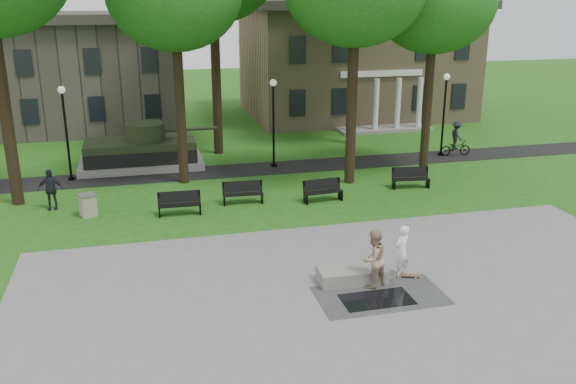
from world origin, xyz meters
name	(u,v)px	position (x,y,z in m)	size (l,w,h in m)	color
ground	(337,256)	(0.00, 0.00, 0.00)	(120.00, 120.00, 0.00)	#204E12
plaza	(393,326)	(0.00, -5.00, 0.01)	(22.00, 16.00, 0.02)	gray
footpath	(266,168)	(0.00, 12.00, 0.01)	(44.00, 2.60, 0.01)	black
building_right	(354,58)	(10.00, 26.00, 4.34)	(17.00, 12.00, 8.60)	#9E8460
building_left	(68,75)	(-11.00, 26.50, 3.60)	(15.00, 10.00, 7.20)	#4C443D
tree_3	(435,2)	(8.00, 9.50, 8.60)	(6.00, 6.00, 11.19)	black
lamp_left	(66,126)	(-10.00, 12.30, 2.79)	(0.36, 0.36, 4.73)	black
lamp_mid	(273,116)	(0.50, 12.30, 2.79)	(0.36, 0.36, 4.73)	black
lamp_right	(444,108)	(10.50, 12.30, 2.79)	(0.36, 0.36, 4.73)	black
tank_monument	(142,151)	(-6.46, 14.00, 0.86)	(7.45, 3.40, 2.40)	gray
puddle	(377,299)	(0.14, -3.43, 0.02)	(2.20, 1.20, 0.00)	black
concrete_block	(352,275)	(-0.17, -2.05, 0.24)	(2.20, 1.00, 0.45)	gray
skateboard	(408,276)	(1.74, -2.20, 0.06)	(0.78, 0.20, 0.07)	brown
skateboarder	(402,251)	(1.54, -2.04, 0.90)	(0.64, 0.42, 1.77)	white
friend_watching	(373,259)	(0.33, -2.56, 0.98)	(0.93, 0.73, 1.92)	tan
pedestrian_walker	(50,189)	(-10.43, 7.86, 0.91)	(1.06, 0.44, 1.81)	#21242C
cyclist	(456,142)	(11.28, 12.06, 0.83)	(1.83, 1.05, 2.02)	black
park_bench_0	(179,203)	(-5.09, 5.80, 0.52)	(1.82, 0.59, 1.00)	black
park_bench_1	(243,192)	(-2.22, 6.63, 0.52)	(1.82, 0.63, 1.00)	black
park_bench_2	(323,190)	(1.34, 6.04, 0.52)	(1.83, 0.68, 1.00)	black
park_bench_3	(410,177)	(6.06, 6.94, 0.52)	(1.84, 0.74, 1.00)	black
trash_bin	(88,205)	(-8.85, 6.57, 0.49)	(0.84, 0.84, 0.96)	gray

